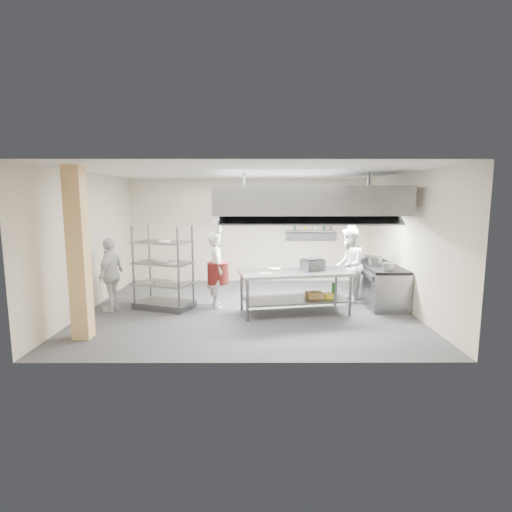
{
  "coord_description": "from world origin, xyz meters",
  "views": [
    {
      "loc": [
        0.14,
        -8.71,
        2.47
      ],
      "look_at": [
        0.17,
        0.2,
        1.16
      ],
      "focal_mm": 28.0,
      "sensor_mm": 36.0,
      "label": 1
    }
  ],
  "objects_px": {
    "island": "(295,292)",
    "pass_rack": "(163,267)",
    "cooking_range": "(379,285)",
    "chef_head": "(216,270)",
    "chef_plating": "(111,274)",
    "griddle": "(313,264)",
    "stockpot": "(375,261)",
    "chef_line": "(349,265)"
  },
  "relations": [
    {
      "from": "chef_head",
      "to": "griddle",
      "type": "height_order",
      "value": "chef_head"
    },
    {
      "from": "cooking_range",
      "to": "chef_line",
      "type": "xyz_separation_m",
      "value": [
        -0.74,
        -0.02,
        0.47
      ]
    },
    {
      "from": "chef_line",
      "to": "chef_plating",
      "type": "distance_m",
      "value": 5.38
    },
    {
      "from": "island",
      "to": "chef_head",
      "type": "xyz_separation_m",
      "value": [
        -1.72,
        0.51,
        0.4
      ]
    },
    {
      "from": "cooking_range",
      "to": "stockpot",
      "type": "xyz_separation_m",
      "value": [
        -0.12,
        -0.03,
        0.58
      ]
    },
    {
      "from": "chef_line",
      "to": "griddle",
      "type": "height_order",
      "value": "chef_line"
    },
    {
      "from": "stockpot",
      "to": "island",
      "type": "bearing_deg",
      "value": -156.75
    },
    {
      "from": "pass_rack",
      "to": "chef_plating",
      "type": "height_order",
      "value": "pass_rack"
    },
    {
      "from": "island",
      "to": "chef_line",
      "type": "height_order",
      "value": "chef_line"
    },
    {
      "from": "cooking_range",
      "to": "griddle",
      "type": "xyz_separation_m",
      "value": [
        -1.68,
        -0.65,
        0.6
      ]
    },
    {
      "from": "island",
      "to": "pass_rack",
      "type": "height_order",
      "value": "pass_rack"
    },
    {
      "from": "stockpot",
      "to": "cooking_range",
      "type": "bearing_deg",
      "value": 14.22
    },
    {
      "from": "island",
      "to": "chef_head",
      "type": "distance_m",
      "value": 1.84
    },
    {
      "from": "cooking_range",
      "to": "griddle",
      "type": "bearing_deg",
      "value": -158.93
    },
    {
      "from": "cooking_range",
      "to": "chef_head",
      "type": "distance_m",
      "value": 3.85
    },
    {
      "from": "pass_rack",
      "to": "chef_plating",
      "type": "bearing_deg",
      "value": -151.76
    },
    {
      "from": "island",
      "to": "chef_head",
      "type": "height_order",
      "value": "chef_head"
    },
    {
      "from": "chef_head",
      "to": "griddle",
      "type": "xyz_separation_m",
      "value": [
        2.13,
        -0.28,
        0.16
      ]
    },
    {
      "from": "cooking_range",
      "to": "pass_rack",
      "type": "bearing_deg",
      "value": -174.44
    },
    {
      "from": "chef_head",
      "to": "stockpot",
      "type": "distance_m",
      "value": 3.7
    },
    {
      "from": "chef_head",
      "to": "cooking_range",
      "type": "bearing_deg",
      "value": -98.76
    },
    {
      "from": "island",
      "to": "chef_plating",
      "type": "xyz_separation_m",
      "value": [
        -4.0,
        0.23,
        0.35
      ]
    },
    {
      "from": "griddle",
      "to": "cooking_range",
      "type": "bearing_deg",
      "value": -4.6
    },
    {
      "from": "island",
      "to": "stockpot",
      "type": "height_order",
      "value": "stockpot"
    },
    {
      "from": "chef_line",
      "to": "chef_head",
      "type": "bearing_deg",
      "value": -67.06
    },
    {
      "from": "island",
      "to": "pass_rack",
      "type": "xyz_separation_m",
      "value": [
        -2.89,
        0.39,
        0.47
      ]
    },
    {
      "from": "griddle",
      "to": "chef_line",
      "type": "bearing_deg",
      "value": 7.87
    },
    {
      "from": "cooking_range",
      "to": "chef_head",
      "type": "bearing_deg",
      "value": -174.51
    },
    {
      "from": "chef_head",
      "to": "chef_line",
      "type": "xyz_separation_m",
      "value": [
        3.07,
        0.34,
        0.04
      ]
    },
    {
      "from": "chef_plating",
      "to": "griddle",
      "type": "xyz_separation_m",
      "value": [
        4.4,
        -0.0,
        0.22
      ]
    },
    {
      "from": "chef_head",
      "to": "stockpot",
      "type": "height_order",
      "value": "chef_head"
    },
    {
      "from": "chef_head",
      "to": "stockpot",
      "type": "bearing_deg",
      "value": -99.06
    },
    {
      "from": "cooking_range",
      "to": "chef_line",
      "type": "height_order",
      "value": "chef_line"
    },
    {
      "from": "griddle",
      "to": "stockpot",
      "type": "xyz_separation_m",
      "value": [
        1.55,
        0.62,
        -0.02
      ]
    },
    {
      "from": "island",
      "to": "chef_line",
      "type": "relative_size",
      "value": 1.31
    },
    {
      "from": "pass_rack",
      "to": "chef_line",
      "type": "relative_size",
      "value": 1.04
    },
    {
      "from": "stockpot",
      "to": "pass_rack",
      "type": "bearing_deg",
      "value": -174.67
    },
    {
      "from": "pass_rack",
      "to": "cooking_range",
      "type": "distance_m",
      "value": 5.02
    },
    {
      "from": "chef_line",
      "to": "island",
      "type": "bearing_deg",
      "value": -41.15
    },
    {
      "from": "cooking_range",
      "to": "chef_line",
      "type": "bearing_deg",
      "value": -178.14
    },
    {
      "from": "chef_head",
      "to": "chef_plating",
      "type": "distance_m",
      "value": 2.29
    },
    {
      "from": "griddle",
      "to": "chef_head",
      "type": "bearing_deg",
      "value": 146.84
    }
  ]
}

